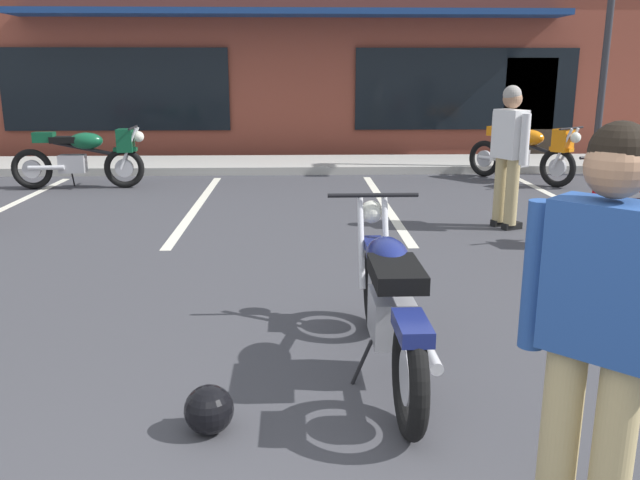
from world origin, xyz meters
TOP-DOWN VIEW (x-y plane):
  - ground_plane at (0.00, 3.75)m, footprint 80.00×80.00m
  - sidewalk_kerb at (0.00, 11.61)m, footprint 22.00×1.80m
  - brick_storefront_building at (0.00, 15.72)m, footprint 18.55×6.02m
  - painted_stall_lines at (-0.00, 8.01)m, footprint 8.02×4.80m
  - motorcycle_foreground_classic at (0.64, 2.71)m, footprint 0.66×2.11m
  - motorcycle_red_sportbike at (-3.29, 9.46)m, footprint 2.11×0.66m
  - motorcycle_silver_naked at (3.92, 9.77)m, footprint 1.48×1.79m
  - person_by_back_row at (1.16, 1.10)m, footprint 0.50×0.49m
  - person_near_building at (2.56, 6.52)m, footprint 0.38×0.59m
  - helmet_on_pavement at (-0.39, 2.02)m, footprint 0.26×0.26m

SIDE VIEW (x-z plane):
  - ground_plane at x=0.00m, z-range 0.00..0.00m
  - painted_stall_lines at x=0.00m, z-range 0.00..0.01m
  - sidewalk_kerb at x=0.00m, z-range 0.00..0.14m
  - helmet_on_pavement at x=-0.39m, z-range 0.00..0.26m
  - motorcycle_foreground_classic at x=0.64m, z-range -0.03..0.95m
  - motorcycle_red_sportbike at x=-3.29m, z-range 0.04..1.02m
  - motorcycle_silver_naked at x=3.92m, z-range 0.04..1.02m
  - person_by_back_row at x=1.16m, z-range 0.11..1.79m
  - person_near_building at x=2.56m, z-range 0.11..1.79m
  - brick_storefront_building at x=0.00m, z-range 0.00..3.77m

